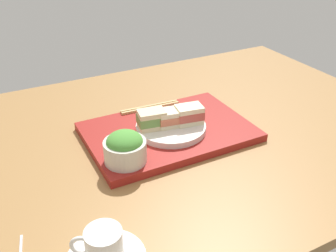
% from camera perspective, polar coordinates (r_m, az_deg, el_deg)
% --- Properties ---
extents(ground_plane, '(1.40, 1.00, 0.03)m').
position_cam_1_polar(ground_plane, '(1.11, 2.26, -1.19)').
color(ground_plane, olive).
extents(serving_tray, '(0.45, 0.30, 0.02)m').
position_cam_1_polar(serving_tray, '(1.06, 0.08, -0.88)').
color(serving_tray, maroon).
rests_on(serving_tray, ground_plane).
extents(sandwich_plate, '(0.19, 0.19, 0.02)m').
position_cam_1_polar(sandwich_plate, '(1.05, 0.44, -0.23)').
color(sandwich_plate, silver).
rests_on(sandwich_plate, serving_tray).
extents(sandwich_near, '(0.08, 0.06, 0.05)m').
position_cam_1_polar(sandwich_near, '(1.04, 3.29, 1.77)').
color(sandwich_near, beige).
rests_on(sandwich_near, sandwich_plate).
extents(sandwich_middle, '(0.08, 0.06, 0.05)m').
position_cam_1_polar(sandwich_middle, '(1.03, 0.44, 1.27)').
color(sandwich_middle, beige).
rests_on(sandwich_middle, sandwich_plate).
extents(sandwich_far, '(0.08, 0.06, 0.05)m').
position_cam_1_polar(sandwich_far, '(1.02, -2.48, 1.01)').
color(sandwich_far, beige).
rests_on(sandwich_far, sandwich_plate).
extents(salad_bowl, '(0.10, 0.10, 0.08)m').
position_cam_1_polar(salad_bowl, '(0.91, -6.48, -3.24)').
color(salad_bowl, beige).
rests_on(salad_bowl, serving_tray).
extents(chopsticks_pair, '(0.19, 0.03, 0.01)m').
position_cam_1_polar(chopsticks_pair, '(1.17, -2.71, 2.84)').
color(chopsticks_pair, tan).
rests_on(chopsticks_pair, serving_tray).
extents(coffee_cup, '(0.15, 0.15, 0.07)m').
position_cam_1_polar(coffee_cup, '(0.72, -9.56, -17.78)').
color(coffee_cup, white).
rests_on(coffee_cup, ground_plane).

